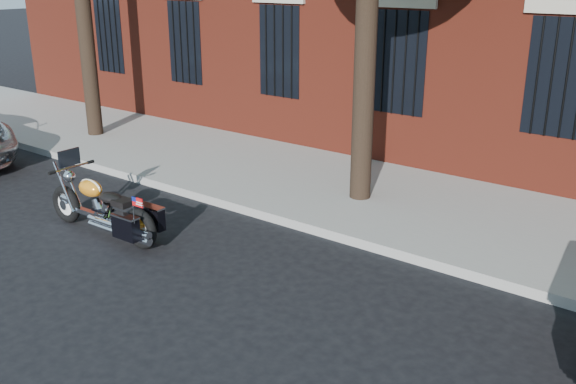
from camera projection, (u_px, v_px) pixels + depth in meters
The scene contains 4 objects.
ground at pixel (226, 252), 9.42m from camera, with size 120.00×120.00×0.00m, color black.
curb at pixel (284, 220), 10.42m from camera, with size 40.00×0.16×0.15m, color gray.
sidewalk at pixel (347, 190), 11.83m from camera, with size 40.00×3.60×0.15m, color gray.
motorcycle at pixel (106, 211), 9.80m from camera, with size 2.53×0.73×1.27m.
Camera 1 is at (5.98, -6.25, 3.92)m, focal length 40.00 mm.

